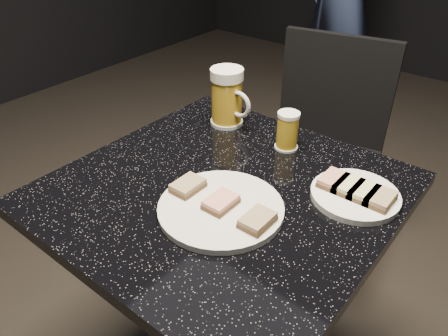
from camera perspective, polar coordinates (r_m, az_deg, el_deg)
The scene contains 8 objects.
plate_large at distance 0.89m, azimuth -0.42°, elevation -5.29°, with size 0.26×0.26×0.01m, color white.
plate_small at distance 0.97m, azimuth 16.74°, elevation -3.43°, with size 0.19×0.19×0.01m, color white.
table at distance 1.12m, azimuth -0.00°, elevation -12.56°, with size 0.70×0.70×0.75m.
beer_mug at distance 1.19m, azimuth 0.45°, elevation 9.23°, with size 0.13×0.09×0.16m.
beer_tumbler at distance 1.09m, azimuth 8.28°, elevation 4.82°, with size 0.06×0.06×0.10m.
chair at distance 1.65m, azimuth 12.49°, elevation 3.04°, with size 0.48×0.48×0.88m.
canapes_on_plate_large at distance 0.88m, azimuth -0.42°, elevation -4.46°, with size 0.23×0.07×0.02m.
canapes_on_plate_small at distance 0.96m, azimuth 16.89°, elevation -2.65°, with size 0.15×0.07×0.02m.
Camera 1 is at (0.49, -0.61, 1.31)m, focal length 35.00 mm.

